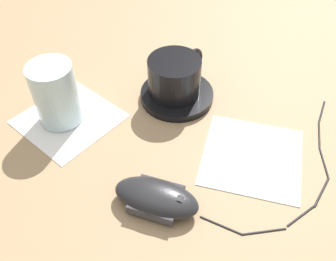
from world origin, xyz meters
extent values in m
plane|color=#9E7F5B|center=(0.00, 0.00, 0.00)|extent=(3.00, 3.00, 0.00)
cylinder|color=black|center=(-0.06, -0.02, 0.01)|extent=(0.12, 0.12, 0.01)
cylinder|color=black|center=(-0.05, -0.02, 0.04)|extent=(0.09, 0.09, 0.06)
torus|color=black|center=(-0.10, -0.02, 0.05)|extent=(0.05, 0.01, 0.05)
ellipsoid|color=black|center=(0.12, 0.11, 0.02)|extent=(0.10, 0.13, 0.03)
cylinder|color=#38383D|center=(0.11, 0.14, 0.02)|extent=(0.01, 0.01, 0.01)
cube|color=#38383D|center=(0.10, 0.10, 0.01)|extent=(0.03, 0.06, 0.01)
cube|color=#38383D|center=(0.14, 0.12, 0.01)|extent=(0.03, 0.06, 0.01)
cylinder|color=black|center=(0.08, 0.19, 0.00)|extent=(0.02, 0.05, 0.00)
cylinder|color=black|center=(0.05, 0.24, 0.00)|extent=(0.05, 0.04, 0.00)
cylinder|color=black|center=(0.00, 0.26, 0.00)|extent=(0.06, 0.01, 0.00)
cylinder|color=black|center=(-0.05, 0.26, 0.00)|extent=(0.06, 0.01, 0.00)
cylinder|color=black|center=(-0.10, 0.24, 0.00)|extent=(0.04, 0.04, 0.00)
cylinder|color=black|center=(-0.14, 0.20, 0.00)|extent=(0.05, 0.03, 0.00)
cylinder|color=black|center=(-0.19, 0.18, 0.00)|extent=(0.05, 0.02, 0.00)
sphere|color=black|center=(0.09, 0.17, 0.00)|extent=(0.00, 0.00, 0.00)
sphere|color=black|center=(0.08, 0.22, 0.00)|extent=(0.00, 0.00, 0.00)
sphere|color=black|center=(0.03, 0.25, 0.00)|extent=(0.00, 0.00, 0.00)
sphere|color=black|center=(-0.02, 0.26, 0.00)|extent=(0.00, 0.00, 0.00)
sphere|color=black|center=(-0.08, 0.25, 0.00)|extent=(0.00, 0.00, 0.00)
sphere|color=black|center=(-0.12, 0.22, 0.00)|extent=(0.00, 0.00, 0.00)
sphere|color=black|center=(-0.17, 0.19, 0.00)|extent=(0.00, 0.00, 0.00)
sphere|color=black|center=(-0.22, 0.17, 0.00)|extent=(0.00, 0.00, 0.00)
cube|color=white|center=(0.10, -0.11, 0.00)|extent=(0.15, 0.15, 0.00)
cylinder|color=silver|center=(0.11, -0.11, 0.05)|extent=(0.07, 0.07, 0.10)
cube|color=white|center=(-0.04, 0.15, 0.00)|extent=(0.19, 0.19, 0.00)
camera|label=1|loc=(0.30, 0.31, 0.43)|focal=40.00mm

